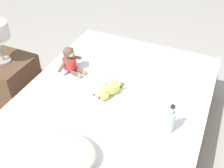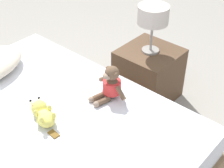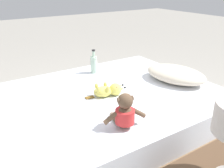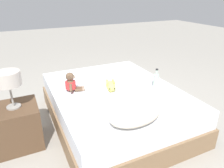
{
  "view_description": "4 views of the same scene",
  "coord_description": "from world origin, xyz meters",
  "px_view_note": "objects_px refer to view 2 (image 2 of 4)",
  "views": [
    {
      "loc": [
        -0.63,
        1.43,
        1.87
      ],
      "look_at": [
        0.02,
        -0.03,
        0.56
      ],
      "focal_mm": 42.58,
      "sensor_mm": 36.0,
      "label": 1
    },
    {
      "loc": [
        -0.83,
        -1.34,
        1.85
      ],
      "look_at": [
        0.5,
        -0.18,
        0.55
      ],
      "focal_mm": 53.76,
      "sensor_mm": 36.0,
      "label": 2
    },
    {
      "loc": [
        1.59,
        -0.99,
        1.32
      ],
      "look_at": [
        0.07,
        0.01,
        0.56
      ],
      "focal_mm": 40.21,
      "sensor_mm": 36.0,
      "label": 3
    },
    {
      "loc": [
        1.02,
        2.08,
        1.54
      ],
      "look_at": [
        0.02,
        -0.04,
        0.51
      ],
      "focal_mm": 33.63,
      "sensor_mm": 36.0,
      "label": 4
    }
  ],
  "objects_px": {
    "plush_monkey": "(111,85)",
    "plush_yellow_creature": "(43,113)",
    "bedside_lamp": "(153,16)",
    "bed": "(41,148)",
    "nightstand": "(148,75)"
  },
  "relations": [
    {
      "from": "plush_monkey",
      "to": "plush_yellow_creature",
      "type": "bearing_deg",
      "value": 159.84
    },
    {
      "from": "plush_yellow_creature",
      "to": "bedside_lamp",
      "type": "height_order",
      "value": "bedside_lamp"
    },
    {
      "from": "bed",
      "to": "plush_yellow_creature",
      "type": "xyz_separation_m",
      "value": [
        0.05,
        -0.01,
        0.28
      ]
    },
    {
      "from": "plush_monkey",
      "to": "bedside_lamp",
      "type": "height_order",
      "value": "bedside_lamp"
    },
    {
      "from": "plush_yellow_creature",
      "to": "nightstand",
      "type": "height_order",
      "value": "plush_yellow_creature"
    },
    {
      "from": "bedside_lamp",
      "to": "plush_yellow_creature",
      "type": "bearing_deg",
      "value": 178.95
    },
    {
      "from": "plush_yellow_creature",
      "to": "bedside_lamp",
      "type": "relative_size",
      "value": 0.84
    },
    {
      "from": "plush_monkey",
      "to": "plush_yellow_creature",
      "type": "xyz_separation_m",
      "value": [
        -0.44,
        0.16,
        -0.05
      ]
    },
    {
      "from": "plush_yellow_creature",
      "to": "bedside_lamp",
      "type": "distance_m",
      "value": 1.12
    },
    {
      "from": "bed",
      "to": "nightstand",
      "type": "distance_m",
      "value": 1.13
    },
    {
      "from": "bed",
      "to": "plush_monkey",
      "type": "bearing_deg",
      "value": -19.73
    },
    {
      "from": "bed",
      "to": "nightstand",
      "type": "relative_size",
      "value": 4.09
    },
    {
      "from": "bed",
      "to": "bedside_lamp",
      "type": "relative_size",
      "value": 4.89
    },
    {
      "from": "bedside_lamp",
      "to": "bed",
      "type": "bearing_deg",
      "value": 178.34
    },
    {
      "from": "bedside_lamp",
      "to": "nightstand",
      "type": "bearing_deg",
      "value": 180.0
    }
  ]
}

